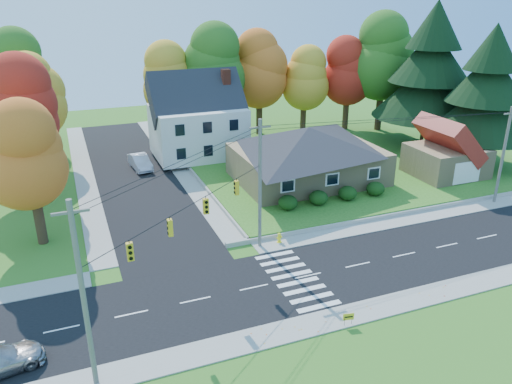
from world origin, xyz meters
The scene contains 26 objects.
ground centered at (0.00, 0.00, 0.00)m, with size 120.00×120.00×0.00m, color #3D7923.
road_main centered at (0.00, 0.00, 0.01)m, with size 90.00×8.00×0.02m, color black.
road_cross centered at (-8.00, 26.00, 0.01)m, with size 8.00×44.00×0.02m, color black.
sidewalk_north centered at (0.00, 5.00, 0.04)m, with size 90.00×2.00×0.08m, color #9C9A90.
sidewalk_south centered at (0.00, -5.00, 0.04)m, with size 90.00×2.00×0.08m, color #9C9A90.
lawn centered at (13.00, 21.00, 0.25)m, with size 30.00×30.00×0.50m, color #3D7923.
ranch_house centered at (8.00, 16.00, 3.27)m, with size 14.60×10.60×5.40m.
colonial_house centered at (0.04, 28.00, 4.58)m, with size 10.40×8.40×9.60m.
garage centered at (22.00, 11.99, 2.84)m, with size 7.30×6.30×4.60m.
hedge_row centered at (7.50, 9.80, 1.14)m, with size 10.70×1.70×1.27m.
traffic_infrastructure centered at (-0.15, 1.35, 5.15)m, with size 38.10×10.66×10.00m.
tree_lot_0 centered at (-2.00, 34.00, 8.31)m, with size 6.72×6.72×12.51m.
tree_lot_1 centered at (4.00, 33.00, 9.61)m, with size 7.84×7.84×14.60m.
tree_lot_2 centered at (10.00, 34.00, 8.96)m, with size 7.28×7.28×13.56m.
tree_lot_3 centered at (16.00, 33.00, 7.65)m, with size 6.16×6.16×11.47m.
tree_lot_4 centered at (22.00, 32.00, 8.31)m, with size 6.72×6.72×12.51m.
tree_lot_5 centered at (26.00, 30.00, 10.27)m, with size 8.40×8.40×15.64m.
conifer_east_a centered at (27.00, 22.00, 9.39)m, with size 12.80×12.80×16.96m.
conifer_east_b centered at (28.00, 14.00, 8.28)m, with size 11.20×11.20×14.84m.
tree_west_0 centered at (-17.00, 12.00, 7.15)m, with size 6.16×6.16×11.47m.
tree_west_1 centered at (-18.00, 22.00, 8.46)m, with size 7.28×7.28×13.56m.
tree_west_2 centered at (-17.00, 32.00, 7.81)m, with size 6.72×6.72×12.51m.
tree_west_3 centered at (-19.00, 40.00, 9.11)m, with size 7.84×7.84×14.60m.
white_car centered at (-7.02, 26.73, 0.81)m, with size 1.68×4.81×1.59m, color #B4B2BF.
fire_hydrant centered at (0.12, 5.15, 0.42)m, with size 0.50×0.39×0.87m.
yard_sign centered at (-0.33, -5.79, 0.60)m, with size 0.67×0.16×0.84m.
Camera 1 is at (-14.23, -26.34, 18.24)m, focal length 35.00 mm.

